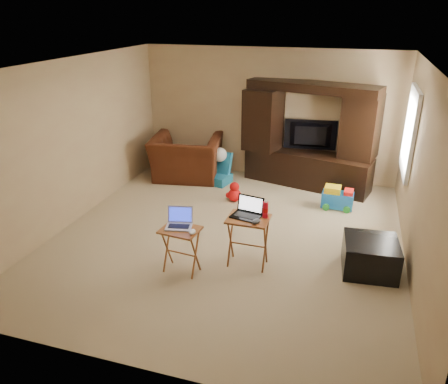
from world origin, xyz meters
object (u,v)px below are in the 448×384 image
(entertainment_center, at_px, (309,136))
(laptop_right, at_px, (246,208))
(mouse_left, at_px, (192,232))
(mouse_right, at_px, (256,221))
(push_toy, at_px, (338,197))
(laptop_left, at_px, (178,219))
(recliner, at_px, (187,158))
(tray_table_right, at_px, (248,242))
(water_bottle, at_px, (265,210))
(ottoman, at_px, (370,256))
(television, at_px, (310,136))
(child_rocker, at_px, (218,168))
(tray_table_left, at_px, (181,250))
(plush_toy, at_px, (234,192))

(entertainment_center, relative_size, laptop_right, 6.58)
(entertainment_center, xyz_separation_m, mouse_left, (-0.97, -3.57, -0.33))
(laptop_right, xyz_separation_m, mouse_right, (0.17, -0.14, -0.09))
(push_toy, height_order, mouse_left, mouse_left)
(laptop_left, bearing_deg, push_toy, 42.22)
(push_toy, distance_m, laptop_left, 3.19)
(mouse_left, bearing_deg, recliner, 112.88)
(tray_table_right, relative_size, water_bottle, 3.25)
(push_toy, distance_m, water_bottle, 2.33)
(recliner, relative_size, ottoman, 1.95)
(tray_table_right, height_order, mouse_left, tray_table_right)
(laptop_right, xyz_separation_m, water_bottle, (0.24, 0.06, -0.01))
(laptop_left, distance_m, water_bottle, 1.11)
(mouse_left, bearing_deg, laptop_left, 155.56)
(television, height_order, ottoman, television)
(television, relative_size, mouse_right, 7.04)
(laptop_right, height_order, water_bottle, laptop_right)
(laptop_left, bearing_deg, laptop_right, 14.87)
(tray_table_right, height_order, laptop_right, laptop_right)
(television, xyz_separation_m, water_bottle, (-0.18, -3.17, -0.14))
(entertainment_center, distance_m, laptop_right, 3.11)
(water_bottle, bearing_deg, child_rocker, 119.68)
(push_toy, bearing_deg, laptop_right, -114.30)
(entertainment_center, height_order, tray_table_right, entertainment_center)
(tray_table_right, xyz_separation_m, laptop_left, (-0.81, -0.37, 0.39))
(push_toy, xyz_separation_m, water_bottle, (-0.82, -2.10, 0.60))
(tray_table_right, distance_m, laptop_right, 0.47)
(television, xyz_separation_m, tray_table_left, (-1.16, -3.65, -0.63))
(tray_table_left, xyz_separation_m, laptop_right, (0.74, 0.42, 0.50))
(push_toy, bearing_deg, tray_table_left, -123.01)
(recliner, bearing_deg, tray_table_right, 116.01)
(television, distance_m, mouse_right, 3.39)
(plush_toy, bearing_deg, mouse_left, -86.64)
(television, height_order, laptop_right, television)
(plush_toy, bearing_deg, tray_table_left, -91.18)
(plush_toy, bearing_deg, entertainment_center, 46.20)
(ottoman, xyz_separation_m, laptop_right, (-1.59, -0.30, 0.60))
(entertainment_center, height_order, laptop_right, entertainment_center)
(entertainment_center, xyz_separation_m, recliner, (-2.33, -0.34, -0.55))
(mouse_right, bearing_deg, water_bottle, 70.71)
(entertainment_center, relative_size, mouse_right, 16.95)
(child_rocker, bearing_deg, ottoman, -27.56)
(entertainment_center, relative_size, laptop_left, 7.41)
(recliner, relative_size, mouse_right, 9.34)
(television, bearing_deg, push_toy, 114.89)
(tray_table_left, height_order, tray_table_right, tray_table_right)
(tray_table_left, height_order, mouse_left, mouse_left)
(television, height_order, mouse_right, television)
(television, distance_m, water_bottle, 3.18)
(push_toy, height_order, mouse_right, mouse_right)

